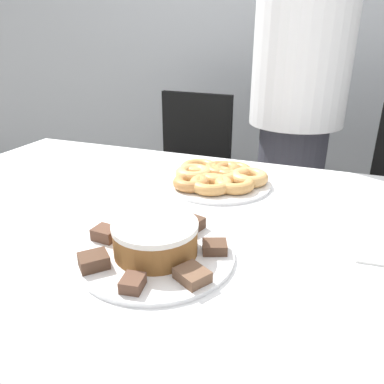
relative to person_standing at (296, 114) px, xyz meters
The scene contains 23 objects.
wall_back 0.88m from the person_standing, 101.89° to the left, with size 8.00×0.05×2.60m.
table 0.91m from the person_standing, 100.28° to the right, with size 1.80×1.07×0.75m.
person_standing is the anchor object (origin of this frame).
office_chair_left 0.69m from the person_standing, behind, with size 0.47×0.47×0.91m.
plate_cake 1.07m from the person_standing, 98.78° to the right, with size 0.33×0.33×0.01m.
plate_donuts 0.64m from the person_standing, 104.92° to the right, with size 0.33×0.33×0.01m.
frosted_cake 1.07m from the person_standing, 98.78° to the right, with size 0.18×0.18×0.07m.
lamington_0 1.09m from the person_standing, 105.52° to the right, with size 0.06×0.05×0.03m.
lamington_1 1.18m from the person_standing, 102.30° to the right, with size 0.07×0.07×0.03m.
lamington_2 1.19m from the person_standing, 96.99° to the right, with size 0.04×0.05×0.02m.
lamington_3 1.12m from the person_standing, 92.70° to the right, with size 0.08×0.07×0.02m.
lamington_4 1.01m from the person_standing, 92.49° to the right, with size 0.06×0.06×0.02m.
lamington_5 0.95m from the person_standing, 97.60° to the right, with size 0.06×0.06×0.03m.
lamington_6 0.98m from the person_standing, 103.86° to the right, with size 0.07×0.07×0.02m.
donut_0 0.64m from the person_standing, 104.92° to the right, with size 0.12×0.12×0.03m.
donut_1 0.57m from the person_standing, 103.21° to the right, with size 0.13×0.13×0.04m.
donut_2 0.58m from the person_standing, 106.69° to the right, with size 0.12×0.12×0.04m.
donut_3 0.61m from the person_standing, 113.53° to the right, with size 0.12×0.12×0.03m.
donut_4 0.67m from the person_standing, 111.01° to the right, with size 0.12×0.12×0.04m.
donut_5 0.73m from the person_standing, 107.61° to the right, with size 0.11×0.11×0.03m.
donut_6 0.71m from the person_standing, 102.91° to the right, with size 0.13×0.13×0.03m.
donut_7 0.67m from the person_standing, 98.27° to the right, with size 0.12×0.12×0.03m.
donut_8 0.60m from the person_standing, 96.43° to the right, with size 0.12×0.12×0.04m.
Camera 1 is at (0.31, -0.79, 1.19)m, focal length 35.00 mm.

